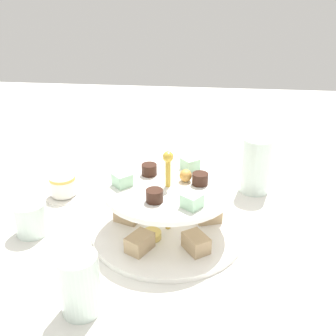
% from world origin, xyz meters
% --- Properties ---
extents(ground_plane, '(2.40, 2.40, 0.00)m').
position_xyz_m(ground_plane, '(0.00, 0.00, 0.00)').
color(ground_plane, silver).
extents(tiered_serving_stand, '(0.30, 0.30, 0.17)m').
position_xyz_m(tiered_serving_stand, '(0.00, -0.00, 0.05)').
color(tiered_serving_stand, white).
rests_on(tiered_serving_stand, ground_plane).
extents(water_glass_tall_right, '(0.07, 0.07, 0.13)m').
position_xyz_m(water_glass_tall_right, '(-0.19, 0.18, 0.07)').
color(water_glass_tall_right, silver).
rests_on(water_glass_tall_right, ground_plane).
extents(water_glass_short_left, '(0.06, 0.06, 0.07)m').
position_xyz_m(water_glass_short_left, '(0.03, -0.26, 0.03)').
color(water_glass_short_left, silver).
rests_on(water_glass_short_left, ground_plane).
extents(teacup_with_saucer, '(0.09, 0.09, 0.05)m').
position_xyz_m(teacup_with_saucer, '(-0.11, -0.25, 0.02)').
color(teacup_with_saucer, white).
rests_on(teacup_with_saucer, ground_plane).
extents(butter_knife_left, '(0.16, 0.09, 0.00)m').
position_xyz_m(butter_knife_left, '(0.17, 0.26, 0.00)').
color(butter_knife_left, silver).
rests_on(butter_knife_left, ground_plane).
extents(butter_knife_right, '(0.08, 0.16, 0.00)m').
position_xyz_m(butter_knife_right, '(-0.30, -0.11, 0.00)').
color(butter_knife_right, silver).
rests_on(butter_knife_right, ground_plane).
extents(water_glass_mid_back, '(0.06, 0.06, 0.10)m').
position_xyz_m(water_glass_mid_back, '(0.21, -0.10, 0.05)').
color(water_glass_mid_back, silver).
rests_on(water_glass_mid_back, ground_plane).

